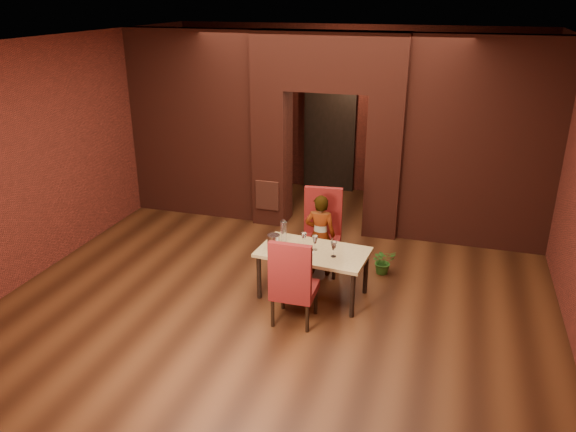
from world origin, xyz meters
name	(u,v)px	position (x,y,z in m)	size (l,w,h in m)	color
floor	(292,278)	(0.00, 0.00, 0.00)	(8.00, 8.00, 0.00)	#452211
ceiling	(293,41)	(0.00, 0.00, 3.20)	(7.00, 8.00, 0.04)	silver
wall_back	(351,111)	(0.00, 4.00, 1.60)	(7.00, 0.04, 3.20)	maroon
wall_front	(122,337)	(0.00, -4.00, 1.60)	(7.00, 0.04, 3.20)	maroon
wall_left	(65,149)	(-3.50, 0.00, 1.60)	(0.04, 8.00, 3.20)	maroon
pillar_left	(272,157)	(-0.95, 2.00, 1.15)	(0.55, 0.55, 2.30)	maroon
pillar_right	(385,166)	(0.95, 2.00, 1.15)	(0.55, 0.55, 2.30)	maroon
lintel	(330,61)	(0.00, 2.00, 2.75)	(2.45, 0.55, 0.90)	maroon
wing_wall_left	(195,125)	(-2.36, 2.00, 1.60)	(2.27, 0.35, 3.20)	maroon
wing_wall_right	(481,145)	(2.36, 2.00, 1.60)	(2.27, 0.35, 3.20)	maroon
vent_panel	(267,195)	(-0.95, 1.71, 0.55)	(0.40, 0.03, 0.50)	#A4462F
rear_door	(330,138)	(-0.40, 3.94, 1.05)	(0.90, 0.08, 2.10)	black
rear_door_frame	(329,139)	(-0.40, 3.90, 1.05)	(1.02, 0.04, 2.22)	black
dining_table	(313,273)	(0.40, -0.38, 0.33)	(1.39, 0.78, 0.65)	tan
chair_far	(321,233)	(0.32, 0.34, 0.59)	(0.54, 0.54, 1.19)	maroon
chair_near	(295,279)	(0.34, -1.03, 0.56)	(0.51, 0.51, 1.12)	maroon
person_seated	(320,235)	(0.33, 0.26, 0.59)	(0.43, 0.28, 1.18)	silver
wine_glass_a	(304,240)	(0.24, -0.28, 0.74)	(0.07, 0.07, 0.18)	white
wine_glass_b	(315,243)	(0.41, -0.35, 0.75)	(0.08, 0.08, 0.20)	silver
wine_glass_c	(334,249)	(0.68, -0.48, 0.75)	(0.08, 0.08, 0.20)	silver
tasting_sheet	(302,254)	(0.28, -0.53, 0.65)	(0.27, 0.20, 0.00)	white
wine_bucket	(274,242)	(-0.10, -0.49, 0.75)	(0.17, 0.17, 0.20)	#B4B5BB
water_bottle	(284,232)	(-0.04, -0.28, 0.82)	(0.08, 0.08, 0.33)	white
potted_plant	(383,261)	(1.20, 0.52, 0.19)	(0.33, 0.29, 0.37)	#2B5D1C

